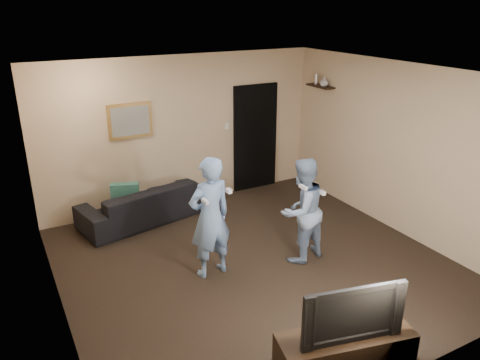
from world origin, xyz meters
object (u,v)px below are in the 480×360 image
sofa (144,203)px  wii_player_right (302,210)px  television (349,309)px  wii_player_left (210,218)px  tv_console (344,354)px

sofa → wii_player_right: wii_player_right is taller
television → wii_player_right: wii_player_right is taller
wii_player_left → wii_player_right: bearing=-10.9°
tv_console → wii_player_right: wii_player_right is taller
tv_console → wii_player_right: 2.28m
tv_console → sofa: bearing=111.3°
television → sofa: bearing=111.3°
sofa → wii_player_right: size_ratio=1.40×
television → wii_player_right: (0.93, 2.03, -0.03)m
sofa → tv_console: 4.32m
tv_console → wii_player_left: bearing=111.5°
television → wii_player_left: wii_player_left is taller
sofa → wii_player_left: (0.28, -2.00, 0.52)m
television → tv_console: bearing=-166.8°
sofa → television: size_ratio=2.09×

